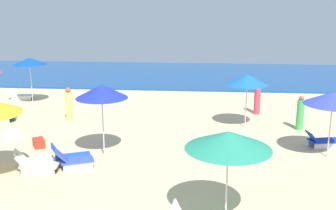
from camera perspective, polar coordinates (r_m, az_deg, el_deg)
name	(u,v)px	position (r m, az deg, el deg)	size (l,w,h in m)	color
ocean	(178,75)	(31.73, 1.36, 4.33)	(60.00, 11.51, 0.12)	#16488D
lounge_chair_0_0	(37,166)	(14.52, -18.04, -8.13)	(1.40, 0.64, 0.64)	silver
lounge_chair_0_1	(33,161)	(14.94, -18.55, -7.48)	(1.42, 1.05, 0.70)	silver
umbrella_1	(228,140)	(10.29, 8.54, -4.93)	(2.22, 2.22, 2.50)	silver
umbrella_2	(29,61)	(23.61, -18.99, 5.87)	(1.84, 1.84, 2.64)	silver
lounge_chair_2_0	(21,95)	(25.39, -20.08, 1.28)	(1.47, 0.72, 0.62)	silver
umbrella_3	(102,91)	(14.91, -9.36, 1.92)	(1.92, 1.92, 2.72)	silver
lounge_chair_3_0	(74,160)	(14.53, -13.15, -7.63)	(1.40, 1.02, 0.73)	silver
lounge_chair_3_1	(70,156)	(15.01, -13.73, -7.04)	(1.49, 1.09, 0.75)	silver
umbrella_4	(247,80)	(18.51, 11.14, 3.53)	(1.88, 1.88, 2.47)	silver
lounge_chair_5_1	(3,116)	(21.16, -22.26, -1.44)	(1.37, 0.93, 0.63)	silver
umbrella_6	(333,98)	(15.74, 22.31, 0.89)	(2.10, 2.10, 2.49)	silver
lounge_chair_6_0	(322,141)	(17.24, 20.97, -4.75)	(1.45, 0.85, 0.68)	silver
beachgoer_0	(257,99)	(21.14, 12.51, 0.86)	(0.45, 0.45, 1.70)	#DA3E55
beachgoer_2	(300,114)	(19.07, 18.19, -1.20)	(0.40, 0.40, 1.58)	#44B555
beachgoer_3	(69,105)	(20.17, -13.84, 0.06)	(0.40, 0.40, 1.63)	#E0F164
cooler_box_0	(11,135)	(18.28, -21.28, -3.95)	(0.53, 0.40, 0.38)	white
cooler_box_2	(39,143)	(16.94, -17.79, -5.12)	(0.57, 0.40, 0.35)	red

